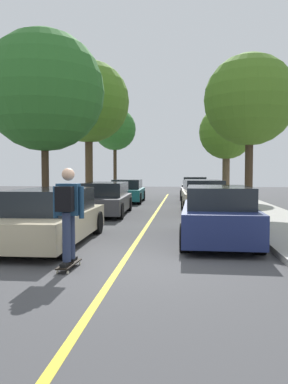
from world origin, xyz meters
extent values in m
plane|color=#424244|center=(0.00, 0.00, 0.00)|extent=(80.00, 80.00, 0.00)
cube|color=gold|center=(0.00, 4.00, 0.00)|extent=(0.12, 39.20, 0.01)
cube|color=#BCAD89|center=(-2.06, 1.82, 0.48)|extent=(1.77, 4.65, 0.61)
cube|color=black|center=(-2.06, 1.85, 1.07)|extent=(1.55, 2.82, 0.57)
cylinder|color=black|center=(-1.24, 0.21, 0.32)|extent=(0.23, 0.64, 0.64)
cylinder|color=black|center=(-1.27, 3.44, 0.32)|extent=(0.23, 0.64, 0.64)
cylinder|color=black|center=(-2.88, 3.43, 0.32)|extent=(0.23, 0.64, 0.64)
cube|color=#38383D|center=(-2.06, 8.44, 0.48)|extent=(1.99, 4.73, 0.60)
cube|color=black|center=(-2.07, 8.68, 1.06)|extent=(1.71, 3.13, 0.55)
cylinder|color=black|center=(-1.16, 6.83, 0.32)|extent=(0.24, 0.65, 0.64)
cylinder|color=black|center=(-2.85, 6.77, 0.32)|extent=(0.24, 0.65, 0.64)
cylinder|color=black|center=(-1.28, 10.10, 0.32)|extent=(0.24, 0.65, 0.64)
cylinder|color=black|center=(-2.97, 10.04, 0.32)|extent=(0.24, 0.65, 0.64)
cube|color=#196066|center=(-2.06, 15.10, 0.49)|extent=(1.87, 4.27, 0.62)
cube|color=black|center=(-2.06, 15.12, 1.07)|extent=(1.61, 2.51, 0.54)
cylinder|color=black|center=(-1.21, 13.71, 0.32)|extent=(0.24, 0.65, 0.64)
cylinder|color=black|center=(-2.84, 13.67, 0.32)|extent=(0.24, 0.65, 0.64)
cylinder|color=black|center=(-1.28, 16.53, 0.32)|extent=(0.24, 0.65, 0.64)
cylinder|color=black|center=(-2.92, 16.49, 0.32)|extent=(0.24, 0.65, 0.64)
cube|color=navy|center=(2.06, 2.60, 0.54)|extent=(1.86, 4.50, 0.72)
cube|color=black|center=(2.06, 2.44, 1.16)|extent=(1.60, 2.68, 0.51)
cylinder|color=black|center=(1.30, 4.15, 0.32)|extent=(0.24, 0.65, 0.64)
cylinder|color=black|center=(2.92, 4.10, 0.32)|extent=(0.24, 0.65, 0.64)
cylinder|color=black|center=(1.21, 1.10, 0.32)|extent=(0.24, 0.65, 0.64)
cylinder|color=black|center=(2.83, 1.05, 0.32)|extent=(0.24, 0.65, 0.64)
cube|color=#BCAD89|center=(2.06, 9.77, 0.54)|extent=(1.89, 4.51, 0.73)
cube|color=black|center=(2.06, 9.76, 1.17)|extent=(1.64, 3.07, 0.52)
cylinder|color=black|center=(1.20, 11.27, 0.32)|extent=(0.24, 0.65, 0.64)
cylinder|color=black|center=(2.84, 11.32, 0.32)|extent=(0.24, 0.65, 0.64)
cylinder|color=black|center=(1.29, 8.21, 0.32)|extent=(0.24, 0.65, 0.64)
cylinder|color=black|center=(2.93, 8.26, 0.32)|extent=(0.24, 0.65, 0.64)
cube|color=#38383D|center=(2.06, 15.35, 0.50)|extent=(2.07, 4.73, 0.64)
cube|color=black|center=(2.06, 15.40, 1.06)|extent=(1.78, 3.22, 0.48)
cylinder|color=black|center=(1.12, 16.95, 0.32)|extent=(0.24, 0.65, 0.64)
cylinder|color=black|center=(2.89, 17.02, 0.32)|extent=(0.24, 0.65, 0.64)
cylinder|color=black|center=(1.24, 13.69, 0.32)|extent=(0.24, 0.65, 0.64)
cylinder|color=black|center=(3.01, 13.76, 0.32)|extent=(0.24, 0.65, 0.64)
cube|color=black|center=(2.06, 20.99, 0.54)|extent=(1.93, 4.15, 0.72)
cube|color=black|center=(2.06, 20.82, 1.16)|extent=(1.65, 2.48, 0.53)
cylinder|color=black|center=(1.28, 22.36, 0.32)|extent=(0.24, 0.65, 0.64)
cylinder|color=black|center=(2.94, 22.30, 0.32)|extent=(0.24, 0.65, 0.64)
cylinder|color=black|center=(1.18, 19.67, 0.32)|extent=(0.24, 0.65, 0.64)
cylinder|color=black|center=(2.85, 19.62, 0.32)|extent=(0.24, 0.65, 0.64)
cylinder|color=#3D2D1E|center=(-3.78, 6.14, 1.88)|extent=(0.26, 0.26, 3.49)
sphere|color=#2D6B28|center=(-3.78, 6.14, 4.67)|extent=(4.30, 4.30, 4.30)
cylinder|color=#4C3823|center=(-3.78, 12.72, 2.23)|extent=(0.40, 0.40, 4.17)
sphere|color=#4C7A23|center=(-3.78, 12.72, 5.48)|extent=(4.28, 4.28, 4.28)
cylinder|color=#3D2D1E|center=(-3.78, 20.67, 2.00)|extent=(0.25, 0.25, 3.71)
sphere|color=#2D6B28|center=(-3.78, 20.67, 4.91)|extent=(3.07, 3.07, 3.07)
cylinder|color=#3D2D1E|center=(3.78, 8.34, 1.93)|extent=(0.31, 0.31, 3.59)
sphere|color=#4C7A23|center=(3.78, 8.34, 4.62)|extent=(3.60, 3.60, 3.60)
cylinder|color=brown|center=(3.78, 16.50, 1.80)|extent=(0.44, 0.44, 3.32)
sphere|color=#4C7A23|center=(3.78, 16.50, 4.20)|extent=(3.29, 3.29, 3.29)
cube|color=black|center=(-0.90, -0.61, 0.09)|extent=(0.26, 0.85, 0.02)
cylinder|color=beige|center=(-0.98, -0.26, 0.03)|extent=(0.03, 0.06, 0.06)
cylinder|color=beige|center=(-0.79, -0.27, 0.03)|extent=(0.03, 0.06, 0.06)
cylinder|color=beige|center=(-1.01, -0.94, 0.03)|extent=(0.03, 0.06, 0.06)
cylinder|color=beige|center=(-0.82, -0.95, 0.03)|extent=(0.03, 0.06, 0.06)
cube|color=#99999E|center=(-0.88, -0.27, 0.07)|extent=(0.10, 0.04, 0.02)
cube|color=#99999E|center=(-0.92, -0.95, 0.07)|extent=(0.10, 0.04, 0.02)
cube|color=black|center=(-0.89, -0.39, 0.13)|extent=(0.11, 0.26, 0.06)
cube|color=black|center=(-0.91, -0.83, 0.13)|extent=(0.11, 0.26, 0.06)
cylinder|color=#283351|center=(-0.89, -0.49, 0.61)|extent=(0.16, 0.16, 0.88)
cylinder|color=#283351|center=(-0.91, -0.73, 0.61)|extent=(0.16, 0.16, 0.88)
cube|color=navy|center=(-0.90, -0.61, 1.27)|extent=(0.41, 0.24, 0.58)
sphere|color=tan|center=(-0.90, -0.61, 1.73)|extent=(0.23, 0.23, 0.23)
cylinder|color=navy|center=(-1.14, -0.60, 1.22)|extent=(0.09, 0.09, 0.58)
cylinder|color=navy|center=(-0.66, -0.62, 1.22)|extent=(0.09, 0.09, 0.58)
cube|color=black|center=(-0.91, -0.81, 1.29)|extent=(0.31, 0.19, 0.44)
camera|label=1|loc=(1.16, -7.44, 1.77)|focal=36.29mm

